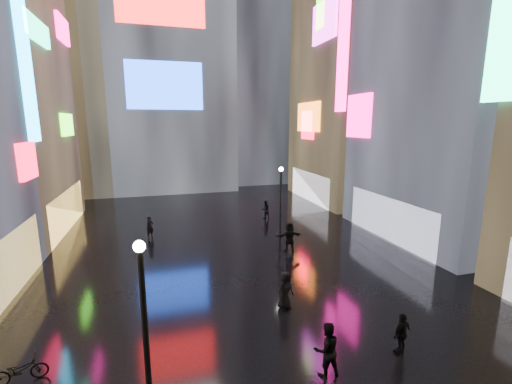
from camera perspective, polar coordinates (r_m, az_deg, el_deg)
name	(u,v)px	position (r m, az deg, el deg)	size (l,w,h in m)	color
ground	(224,240)	(24.22, -5.30, -8.03)	(140.00, 140.00, 0.00)	black
building_right_mid	(468,15)	(28.87, 31.88, 23.72)	(10.28, 13.70, 30.00)	black
building_right_far	(357,64)	(38.67, 16.55, 19.78)	(10.28, 12.00, 28.00)	black
tower_main	(159,14)	(48.23, -15.79, 26.59)	(16.00, 14.20, 42.00)	black
tower_flank_right	(250,58)	(51.02, -0.93, 21.50)	(12.00, 12.00, 34.00)	black
tower_flank_left	(62,78)	(45.81, -29.64, 16.18)	(10.00, 10.00, 26.00)	black
lamp_near	(145,323)	(9.91, -18.06, -20.11)	(0.30, 0.30, 5.20)	black
lamp_far	(281,200)	(23.07, 4.13, -1.39)	(0.30, 0.30, 5.20)	black
pedestrian_1	(326,349)	(12.29, 11.67, -24.29)	(0.89, 0.69, 1.82)	black
pedestrian_3	(402,333)	(14.01, 23.12, -20.83)	(0.90, 0.38, 1.54)	black
pedestrian_4	(285,290)	(15.65, 4.88, -15.99)	(0.83, 0.54, 1.70)	black
pedestrian_5	(289,237)	(21.98, 5.60, -7.51)	(1.74, 0.55, 1.87)	black
pedestrian_6	(150,227)	(25.52, -17.25, -5.64)	(0.57, 0.38, 1.57)	black
pedestrian_7	(266,210)	(29.29, 1.60, -2.95)	(0.76, 0.59, 1.57)	black
umbrella_2	(286,262)	(15.09, 4.96, -11.57)	(1.00, 1.02, 0.92)	black
bicycle	(20,370)	(14.22, -34.67, -23.23)	(0.55, 1.57, 0.83)	black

